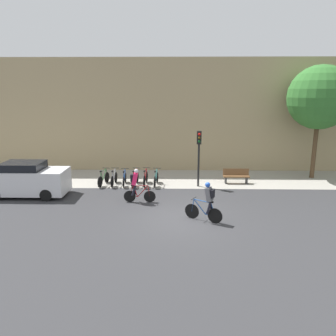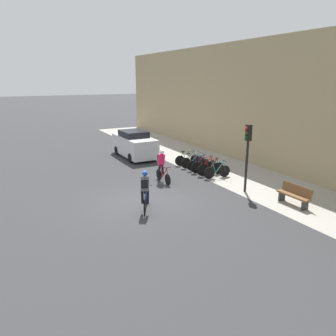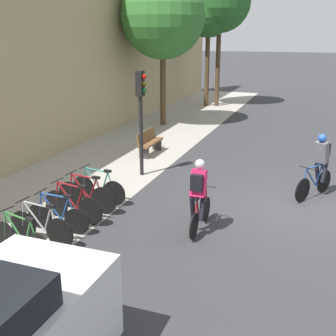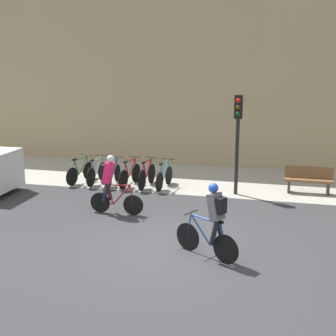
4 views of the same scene
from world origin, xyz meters
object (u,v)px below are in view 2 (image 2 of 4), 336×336
object	(u,v)px
parked_bike_0	(188,159)
parked_car	(134,144)
cyclist_grey	(145,190)
parked_bike_5	(217,171)
traffic_light_pole	(248,146)
parked_bike_4	(211,168)
parked_bike_2	(198,164)
cyclist_pink	(162,165)
bench	(294,195)
parked_bike_1	(193,161)
parked_bike_3	(204,166)

from	to	relation	value
parked_bike_0	parked_car	xyz separation A→B (m)	(-3.68, -2.11, 0.50)
cyclist_grey	parked_car	size ratio (longest dim) A/B	0.41
cyclist_grey	parked_car	xyz separation A→B (m)	(-9.36, 3.38, -0.05)
parked_bike_5	traffic_light_pole	bearing A→B (deg)	-3.90
cyclist_grey	parked_bike_4	bearing A→B (deg)	119.85
parked_bike_2	parked_bike_4	size ratio (longest dim) A/B	0.93
cyclist_grey	parked_bike_4	distance (m)	6.35
cyclist_pink	parked_bike_5	distance (m)	3.18
cyclist_grey	bench	distance (m)	6.50
parked_bike_0	parked_bike_4	distance (m)	2.52
parked_bike_5	parked_car	distance (m)	7.17
bench	parked_bike_0	bearing A→B (deg)	-176.03
parked_bike_1	parked_bike_4	world-z (taller)	parked_bike_4
parked_bike_1	bench	size ratio (longest dim) A/B	1.05
cyclist_grey	parked_bike_1	xyz separation A→B (m)	(-5.04, 5.49, -0.54)
cyclist_grey	parked_car	world-z (taller)	parked_car
parked_bike_4	parked_bike_5	xyz separation A→B (m)	(0.63, -0.00, -0.02)
parked_bike_0	parked_car	bearing A→B (deg)	-150.15
parked_bike_1	parked_car	world-z (taller)	parked_car
parked_bike_3	parked_bike_4	xyz separation A→B (m)	(0.63, 0.00, 0.01)
cyclist_grey	parked_bike_5	distance (m)	6.07
cyclist_pink	parked_bike_1	size ratio (longest dim) A/B	1.06
parked_bike_3	parked_bike_4	distance (m)	0.63
parked_bike_0	parked_bike_1	distance (m)	0.63
cyclist_grey	parked_bike_3	xyz separation A→B (m)	(-3.78, 5.49, -0.54)
cyclist_pink	parked_bike_4	xyz separation A→B (m)	(0.21, 3.02, -0.53)
parked_bike_5	bench	xyz separation A→B (m)	(4.86, 0.56, 0.07)
parked_bike_1	parked_bike_5	distance (m)	2.52
traffic_light_pole	parked_bike_5	bearing A→B (deg)	176.10
parked_bike_0	parked_car	world-z (taller)	parked_car
cyclist_grey	parked_bike_0	bearing A→B (deg)	135.95
cyclist_grey	parked_bike_1	size ratio (longest dim) A/B	1.08
parked_bike_5	bench	distance (m)	4.89
parked_bike_2	traffic_light_pole	xyz separation A→B (m)	(4.39, -0.17, 1.91)
cyclist_grey	parked_bike_2	world-z (taller)	cyclist_grey
parked_bike_2	parked_bike_3	size ratio (longest dim) A/B	0.93
parked_bike_0	parked_bike_2	world-z (taller)	parked_bike_0
cyclist_grey	traffic_light_pole	bearing A→B (deg)	90.20
traffic_light_pole	parked_car	xyz separation A→B (m)	(-9.34, -1.94, -1.40)
parked_bike_3	parked_car	world-z (taller)	parked_car
cyclist_grey	parked_bike_1	world-z (taller)	cyclist_grey
traffic_light_pole	parked_car	bearing A→B (deg)	-168.24
parked_bike_0	parked_bike_5	bearing A→B (deg)	0.01
cyclist_pink	parked_bike_2	distance (m)	3.25
parked_bike_5	parked_bike_2	bearing A→B (deg)	-179.98
parked_bike_4	bench	bearing A→B (deg)	5.77
cyclist_pink	bench	distance (m)	6.75
bench	parked_bike_4	bearing A→B (deg)	-174.23
cyclist_grey	parked_bike_5	size ratio (longest dim) A/B	1.08
parked_bike_1	parked_bike_5	world-z (taller)	parked_bike_1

